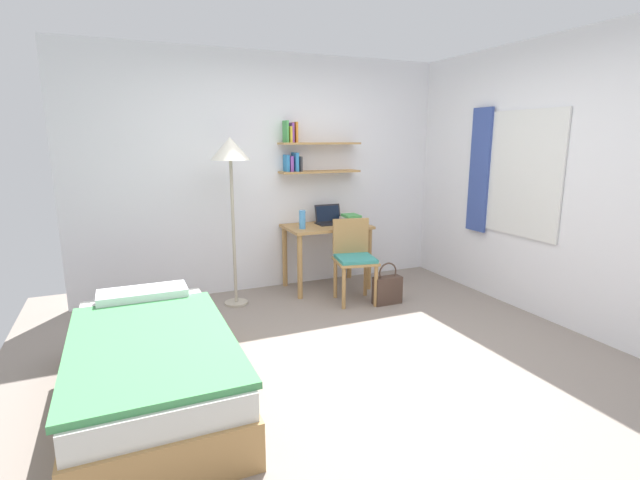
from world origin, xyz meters
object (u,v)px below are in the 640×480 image
Objects in this scene: bed at (152,366)px; laptop at (329,219)px; handbag at (387,289)px; book_stack at (351,219)px; desk_chair at (354,256)px; standing_lamp at (231,158)px; desk at (327,238)px; water_bottle at (302,220)px.

laptop is at bearing 40.93° from bed.
bed is 4.28× the size of handbag.
laptop reaches higher than book_stack.
book_stack is (0.21, -0.14, 0.00)m from laptop.
book_stack is 0.95m from handbag.
standing_lamp is at bearing 162.21° from desk_chair.
book_stack is (0.29, -0.04, 0.20)m from desk.
book_stack is at bearing 36.10° from bed.
water_bottle reaches higher than handbag.
desk is 3.85× the size of book_stack.
desk is 1.43m from standing_lamp.
book_stack is at bearing -8.68° from desk.
desk_chair is 4.27× the size of water_bottle.
handbag is (2.37, 0.97, -0.08)m from bed.
standing_lamp is at bearing -172.79° from desk.
desk_chair reaches higher than bed.
laptop reaches higher than desk.
desk_chair is at bearing -17.79° from standing_lamp.
laptop is (0.08, 0.09, 0.20)m from desk.
bed is 2.44m from desk_chair.
standing_lamp reaches higher than desk_chair.
book_stack is at bearing 3.24° from water_bottle.
bed is at bearing -120.26° from standing_lamp.
desk is at bearing 40.50° from bed.
bed is at bearing -150.11° from desk_chair.
water_bottle reaches higher than desk.
desk is 0.23m from laptop.
desk is 2.11× the size of handbag.
desk is 2.93× the size of laptop.
standing_lamp is 7.01× the size of book_stack.
laptop is (1.17, 0.23, -0.71)m from standing_lamp.
standing_lamp reaches higher than desk.
desk reaches higher than bed.
standing_lamp is (-1.09, -0.14, 0.91)m from desk.
standing_lamp is 1.55m from book_stack.
desk is 0.35m from book_stack.
laptop is 0.72× the size of handbag.
desk_chair is (2.10, 1.21, 0.25)m from bed.
desk_chair is 3.54× the size of book_stack.
bed is 9.41× the size of water_bottle.
book_stack is (2.31, 1.68, 0.55)m from bed.
water_bottle reaches higher than bed.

